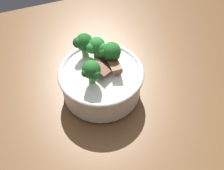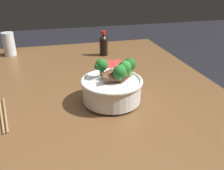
{
  "view_description": "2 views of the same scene",
  "coord_description": "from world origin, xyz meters",
  "px_view_note": "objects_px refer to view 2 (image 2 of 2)",
  "views": [
    {
      "loc": [
        0.15,
        0.4,
        1.39
      ],
      "look_at": [
        -0.01,
        -0.05,
        0.82
      ],
      "focal_mm": 46.86,
      "sensor_mm": 36.0,
      "label": 1
    },
    {
      "loc": [
        -0.69,
        0.13,
        1.2
      ],
      "look_at": [
        0.0,
        -0.05,
        0.86
      ],
      "focal_mm": 38.68,
      "sensor_mm": 36.0,
      "label": 2
    }
  ],
  "objects_px": {
    "rice_bowl": "(112,86)",
    "soy_sauce_bottle": "(104,45)",
    "drinking_glass": "(9,45)",
    "chopsticks_pair": "(3,114)",
    "folded_napkin": "(109,65)"
  },
  "relations": [
    {
      "from": "drinking_glass",
      "to": "chopsticks_pair",
      "type": "height_order",
      "value": "drinking_glass"
    },
    {
      "from": "rice_bowl",
      "to": "chopsticks_pair",
      "type": "relative_size",
      "value": 0.96
    },
    {
      "from": "soy_sauce_bottle",
      "to": "chopsticks_pair",
      "type": "bearing_deg",
      "value": 139.22
    },
    {
      "from": "rice_bowl",
      "to": "soy_sauce_bottle",
      "type": "relative_size",
      "value": 1.61
    },
    {
      "from": "rice_bowl",
      "to": "folded_napkin",
      "type": "height_order",
      "value": "rice_bowl"
    },
    {
      "from": "drinking_glass",
      "to": "chopsticks_pair",
      "type": "relative_size",
      "value": 0.56
    },
    {
      "from": "drinking_glass",
      "to": "rice_bowl",
      "type": "bearing_deg",
      "value": -147.38
    },
    {
      "from": "rice_bowl",
      "to": "chopsticks_pair",
      "type": "xyz_separation_m",
      "value": [
        0.0,
        0.35,
        -0.06
      ]
    },
    {
      "from": "chopsticks_pair",
      "to": "folded_napkin",
      "type": "bearing_deg",
      "value": -51.83
    },
    {
      "from": "soy_sauce_bottle",
      "to": "folded_napkin",
      "type": "distance_m",
      "value": 0.18
    },
    {
      "from": "rice_bowl",
      "to": "folded_napkin",
      "type": "relative_size",
      "value": 1.61
    },
    {
      "from": "drinking_glass",
      "to": "soy_sauce_bottle",
      "type": "bearing_deg",
      "value": -104.23
    },
    {
      "from": "chopsticks_pair",
      "to": "drinking_glass",
      "type": "bearing_deg",
      "value": 4.41
    },
    {
      "from": "rice_bowl",
      "to": "soy_sauce_bottle",
      "type": "distance_m",
      "value": 0.51
    },
    {
      "from": "drinking_glass",
      "to": "chopsticks_pair",
      "type": "bearing_deg",
      "value": -175.59
    }
  ]
}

